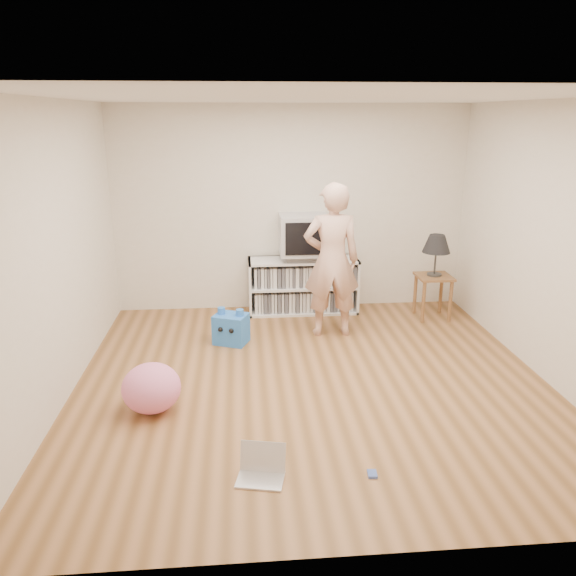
# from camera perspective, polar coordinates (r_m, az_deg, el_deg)

# --- Properties ---
(ground) EXTENTS (4.50, 4.50, 0.00)m
(ground) POSITION_cam_1_polar(r_m,az_deg,el_deg) (5.49, 2.45, -9.42)
(ground) COLOR brown
(ground) RESTS_ON ground
(walls) EXTENTS (4.52, 4.52, 2.60)m
(walls) POSITION_cam_1_polar(r_m,az_deg,el_deg) (5.05, 2.63, 3.89)
(walls) COLOR beige
(walls) RESTS_ON ground
(ceiling) EXTENTS (4.50, 4.50, 0.01)m
(ceiling) POSITION_cam_1_polar(r_m,az_deg,el_deg) (4.91, 2.85, 18.81)
(ceiling) COLOR white
(ceiling) RESTS_ON walls
(media_unit) EXTENTS (1.40, 0.45, 0.70)m
(media_unit) POSITION_cam_1_polar(r_m,az_deg,el_deg) (7.26, 1.52, 0.30)
(media_unit) COLOR white
(media_unit) RESTS_ON ground
(dvd_deck) EXTENTS (0.45, 0.35, 0.07)m
(dvd_deck) POSITION_cam_1_polar(r_m,az_deg,el_deg) (7.14, 1.56, 3.22)
(dvd_deck) COLOR gray
(dvd_deck) RESTS_ON media_unit
(crt_tv) EXTENTS (0.60, 0.53, 0.50)m
(crt_tv) POSITION_cam_1_polar(r_m,az_deg,el_deg) (7.08, 1.58, 5.45)
(crt_tv) COLOR #B5B5BB
(crt_tv) RESTS_ON dvd_deck
(side_table) EXTENTS (0.42, 0.42, 0.55)m
(side_table) POSITION_cam_1_polar(r_m,az_deg,el_deg) (7.24, 14.54, 0.22)
(side_table) COLOR brown
(side_table) RESTS_ON ground
(table_lamp) EXTENTS (0.34, 0.34, 0.52)m
(table_lamp) POSITION_cam_1_polar(r_m,az_deg,el_deg) (7.10, 14.86, 4.28)
(table_lamp) COLOR #333333
(table_lamp) RESTS_ON side_table
(person) EXTENTS (0.64, 0.42, 1.77)m
(person) POSITION_cam_1_polar(r_m,az_deg,el_deg) (6.36, 4.46, 2.78)
(person) COLOR beige
(person) RESTS_ON ground
(laptop) EXTENTS (0.37, 0.32, 0.23)m
(laptop) POSITION_cam_1_polar(r_m,az_deg,el_deg) (4.18, -2.70, -17.82)
(laptop) COLOR silver
(laptop) RESTS_ON ground
(playing_cards) EXTENTS (0.07, 0.10, 0.02)m
(playing_cards) POSITION_cam_1_polar(r_m,az_deg,el_deg) (4.26, 8.55, -18.17)
(playing_cards) COLOR #435DB3
(playing_cards) RESTS_ON ground
(plush_blue) EXTENTS (0.43, 0.39, 0.41)m
(plush_blue) POSITION_cam_1_polar(r_m,az_deg,el_deg) (6.32, -5.81, -4.09)
(plush_blue) COLOR blue
(plush_blue) RESTS_ON ground
(plush_pink) EXTENTS (0.59, 0.59, 0.43)m
(plush_pink) POSITION_cam_1_polar(r_m,az_deg,el_deg) (5.03, -13.71, -9.85)
(plush_pink) COLOR pink
(plush_pink) RESTS_ON ground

